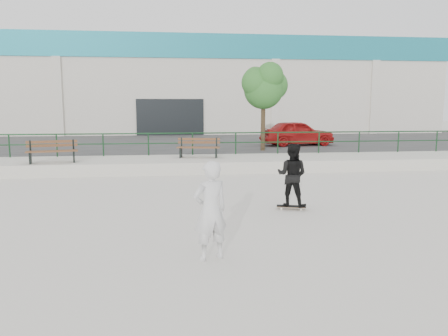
{
  "coord_description": "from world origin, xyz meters",
  "views": [
    {
      "loc": [
        -0.0,
        -9.17,
        2.81
      ],
      "look_at": [
        1.37,
        2.0,
        1.16
      ],
      "focal_mm": 35.0,
      "sensor_mm": 36.0,
      "label": 1
    }
  ],
  "objects": [
    {
      "name": "railing",
      "position": [
        -0.0,
        10.8,
        1.24
      ],
      "size": [
        28.0,
        0.06,
        1.03
      ],
      "color": "#153B1D",
      "rests_on": "ledge"
    },
    {
      "name": "standing_skater",
      "position": [
        3.2,
        2.02,
        0.94
      ],
      "size": [
        1.03,
        0.96,
        1.69
      ],
      "primitive_type": "imported",
      "rotation": [
        0.0,
        0.0,
        2.62
      ],
      "color": "black",
      "rests_on": "skateboard"
    },
    {
      "name": "seated_skater",
      "position": [
        0.69,
        -1.53,
        0.91
      ],
      "size": [
        0.77,
        0.64,
        1.82
      ],
      "primitive_type": "imported",
      "rotation": [
        0.0,
        0.0,
        3.51
      ],
      "color": "silver",
      "rests_on": "ground"
    },
    {
      "name": "bench_left",
      "position": [
        -4.69,
        8.81,
        0.94
      ],
      "size": [
        2.01,
        0.95,
        0.89
      ],
      "rotation": [
        0.0,
        0.0,
        0.21
      ],
      "color": "#59321E",
      "rests_on": "ledge"
    },
    {
      "name": "commercial_building",
      "position": [
        -0.0,
        31.99,
        4.58
      ],
      "size": [
        44.2,
        16.33,
        8.0
      ],
      "color": "beige",
      "rests_on": "ground"
    },
    {
      "name": "bench_right",
      "position": [
        1.21,
        9.82,
        0.92
      ],
      "size": [
        1.92,
        0.83,
        0.86
      ],
      "rotation": [
        0.0,
        0.0,
        -0.16
      ],
      "color": "#59321E",
      "rests_on": "ledge"
    },
    {
      "name": "red_car",
      "position": [
        7.11,
        14.81,
        1.2
      ],
      "size": [
        4.29,
        2.13,
        1.41
      ],
      "primitive_type": "imported",
      "rotation": [
        0.0,
        0.0,
        1.69
      ],
      "color": "#A11413",
      "rests_on": "parking_strip"
    },
    {
      "name": "parking_strip",
      "position": [
        0.0,
        18.0,
        0.25
      ],
      "size": [
        60.0,
        14.0,
        0.5
      ],
      "primitive_type": "cube",
      "color": "#303030",
      "rests_on": "ground"
    },
    {
      "name": "ledge",
      "position": [
        0.0,
        9.5,
        0.25
      ],
      "size": [
        30.0,
        3.0,
        0.5
      ],
      "primitive_type": "cube",
      "color": "beige",
      "rests_on": "ground"
    },
    {
      "name": "ground",
      "position": [
        0.0,
        0.0,
        0.0
      ],
      "size": [
        120.0,
        120.0,
        0.0
      ],
      "primitive_type": "plane",
      "color": "beige",
      "rests_on": "ground"
    },
    {
      "name": "tree",
      "position": [
        4.65,
        12.37,
        3.75
      ],
      "size": [
        2.44,
        2.17,
        4.34
      ],
      "color": "#4B3A25",
      "rests_on": "parking_strip"
    },
    {
      "name": "skateboard",
      "position": [
        3.2,
        2.02,
        0.07
      ],
      "size": [
        0.8,
        0.41,
        0.09
      ],
      "rotation": [
        0.0,
        0.0,
        -0.28
      ],
      "color": "black",
      "rests_on": "ground"
    }
  ]
}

